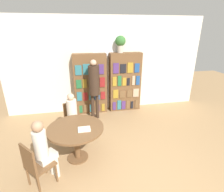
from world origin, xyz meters
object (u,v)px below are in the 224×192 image
object	(u,v)px
bookshelf_left	(90,84)
chair_near_camera	(36,164)
seated_reader_right	(44,148)
librarian_standing	(94,84)
chair_left_side	(72,119)
seated_reader_left	(72,115)
bookshelf_right	(125,82)
reading_table	(76,133)
flower_vase	(120,42)

from	to	relation	value
bookshelf_left	chair_near_camera	xyz separation A→B (m)	(-1.16, -2.84, -0.47)
seated_reader_right	librarian_standing	xyz separation A→B (m)	(1.10, 2.22, 0.43)
bookshelf_left	librarian_standing	world-z (taller)	bookshelf_left
seated_reader_right	chair_left_side	bearing A→B (deg)	120.34
chair_near_camera	seated_reader_left	xyz separation A→B (m)	(0.60, 1.32, 0.19)
bookshelf_right	seated_reader_right	xyz separation A→B (m)	(-2.16, -2.72, -0.26)
reading_table	seated_reader_left	distance (m)	0.72
librarian_standing	chair_near_camera	bearing A→B (deg)	-117.82
bookshelf_left	seated_reader_right	bearing A→B (deg)	-110.62
bookshelf_right	chair_near_camera	bearing A→B (deg)	-128.97
bookshelf_left	chair_near_camera	distance (m)	3.11
seated_reader_left	chair_near_camera	bearing A→B (deg)	59.69
flower_vase	chair_left_side	xyz separation A→B (m)	(-1.55, -1.34, -1.73)
reading_table	seated_reader_right	world-z (taller)	seated_reader_right
chair_left_side	seated_reader_left	world-z (taller)	seated_reader_left
seated_reader_right	bookshelf_right	bearing A→B (deg)	99.60
chair_left_side	bookshelf_right	bearing A→B (deg)	-148.02
bookshelf_right	seated_reader_right	world-z (taller)	bookshelf_right
seated_reader_right	flower_vase	bearing A→B (deg)	101.98
seated_reader_right	librarian_standing	world-z (taller)	librarian_standing
seated_reader_left	seated_reader_right	world-z (taller)	seated_reader_right
librarian_standing	seated_reader_left	bearing A→B (deg)	-121.96
chair_near_camera	seated_reader_right	world-z (taller)	seated_reader_right
bookshelf_right	flower_vase	bearing A→B (deg)	178.35
bookshelf_right	librarian_standing	world-z (taller)	bookshelf_right
flower_vase	seated_reader_right	bearing A→B (deg)	-126.10
bookshelf_right	librarian_standing	distance (m)	1.19
seated_reader_left	librarian_standing	distance (m)	1.28
flower_vase	chair_left_side	size ratio (longest dim) A/B	0.58
bookshelf_right	chair_left_side	bearing A→B (deg)	-142.09
bookshelf_right	flower_vase	xyz separation A→B (m)	(-0.17, 0.01, 1.26)
chair_near_camera	chair_left_side	bearing A→B (deg)	117.00
chair_left_side	seated_reader_left	bearing A→B (deg)	90.00
seated_reader_right	librarian_standing	size ratio (longest dim) A/B	0.68
flower_vase	librarian_standing	world-z (taller)	flower_vase
bookshelf_left	reading_table	bearing A→B (deg)	-102.30
bookshelf_right	flower_vase	size ratio (longest dim) A/B	3.78
bookshelf_left	bookshelf_right	world-z (taller)	same
chair_near_camera	librarian_standing	xyz separation A→B (m)	(1.24, 2.34, 0.63)
flower_vase	chair_near_camera	world-z (taller)	flower_vase
chair_near_camera	bookshelf_left	bearing A→B (deg)	115.86
bookshelf_left	librarian_standing	xyz separation A→B (m)	(0.07, -0.50, 0.16)
bookshelf_left	reading_table	world-z (taller)	bookshelf_left
flower_vase	chair_left_side	world-z (taller)	flower_vase
seated_reader_left	bookshelf_right	bearing A→B (deg)	-144.08
chair_left_side	chair_near_camera	bearing A→B (deg)	63.00
bookshelf_left	chair_near_camera	size ratio (longest dim) A/B	2.18
bookshelf_left	reading_table	xyz separation A→B (m)	(-0.49, -2.24, -0.34)
chair_near_camera	seated_reader_right	xyz separation A→B (m)	(0.14, 0.12, 0.20)
chair_near_camera	seated_reader_right	distance (m)	0.28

